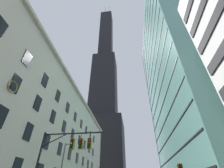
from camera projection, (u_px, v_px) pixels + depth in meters
station_building at (42, 139)px, 35.87m from camera, size 16.94×60.94×23.80m
dark_skyscraper at (104, 100)px, 123.00m from camera, size 29.66×29.66×211.20m
glass_office_midrise at (189, 77)px, 45.17m from camera, size 19.65×39.56×59.83m
traffic_signal_mast at (68, 150)px, 15.06m from camera, size 6.82×0.63×6.99m
street_lamppost at (63, 167)px, 21.64m from camera, size 1.78×0.32×7.82m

